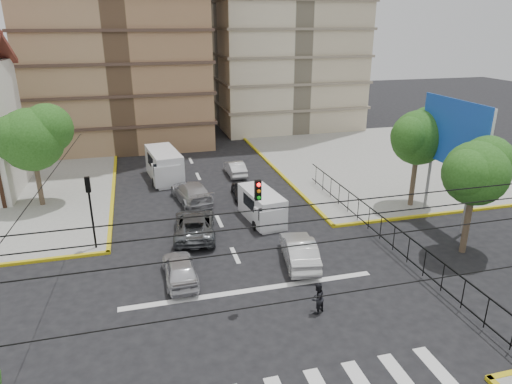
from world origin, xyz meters
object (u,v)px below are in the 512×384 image
object	(u,v)px
traffic_light_nw	(90,201)
car_silver_front_left	(180,269)
van_right_lane	(263,208)
pedestrian_crosswalk	(317,298)
van_left_lane	(164,166)
car_white_front_right	(299,251)

from	to	relation	value
traffic_light_nw	car_silver_front_left	world-z (taller)	traffic_light_nw
van_right_lane	pedestrian_crosswalk	distance (m)	10.63
van_left_lane	traffic_light_nw	bearing A→B (deg)	-120.45
van_left_lane	pedestrian_crosswalk	xyz separation A→B (m)	(5.32, -21.09, -0.46)
van_right_lane	van_left_lane	xyz separation A→B (m)	(-5.70, 10.46, 0.24)
car_silver_front_left	pedestrian_crosswalk	world-z (taller)	pedestrian_crosswalk
van_right_lane	car_white_front_right	xyz separation A→B (m)	(0.42, -5.99, -0.24)
van_right_lane	traffic_light_nw	bearing A→B (deg)	-179.86
traffic_light_nw	van_left_lane	distance (m)	13.02
traffic_light_nw	car_white_front_right	xyz separation A→B (m)	(11.07, -4.55, -2.35)
van_right_lane	pedestrian_crosswalk	xyz separation A→B (m)	(-0.38, -10.63, -0.23)
van_left_lane	car_white_front_right	world-z (taller)	van_left_lane
car_white_front_right	traffic_light_nw	bearing A→B (deg)	-12.82
traffic_light_nw	car_silver_front_left	distance (m)	6.93
van_right_lane	van_left_lane	size ratio (longest dim) A/B	0.81
van_right_lane	car_silver_front_left	world-z (taller)	van_right_lane
van_left_lane	car_silver_front_left	distance (m)	16.64
car_silver_front_left	car_white_front_right	bearing A→B (deg)	-179.63
van_right_lane	pedestrian_crosswalk	bearing A→B (deg)	-99.61
van_right_lane	car_silver_front_left	bearing A→B (deg)	-142.66
car_silver_front_left	van_right_lane	bearing A→B (deg)	-136.24
traffic_light_nw	van_right_lane	bearing A→B (deg)	7.68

